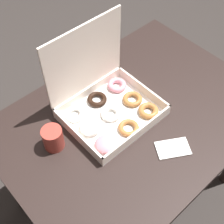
# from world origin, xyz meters

# --- Properties ---
(ground_plane) EXTENTS (8.00, 8.00, 0.00)m
(ground_plane) POSITION_xyz_m (0.00, 0.00, 0.00)
(ground_plane) COLOR #2D2826
(dining_table) EXTENTS (1.08, 0.77, 0.73)m
(dining_table) POSITION_xyz_m (0.00, 0.00, 0.62)
(dining_table) COLOR black
(dining_table) RESTS_ON ground_plane
(donut_box) EXTENTS (0.36, 0.31, 0.35)m
(donut_box) POSITION_xyz_m (-0.07, 0.09, 0.79)
(donut_box) COLOR white
(donut_box) RESTS_ON dining_table
(coffee_mug) EXTENTS (0.08, 0.08, 0.09)m
(coffee_mug) POSITION_xyz_m (-0.32, 0.10, 0.78)
(coffee_mug) COLOR #A3382D
(coffee_mug) RESTS_ON dining_table
(paper_napkin) EXTENTS (0.15, 0.13, 0.01)m
(paper_napkin) POSITION_xyz_m (0.00, -0.21, 0.73)
(paper_napkin) COLOR white
(paper_napkin) RESTS_ON dining_table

